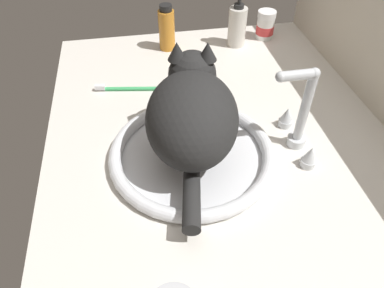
{
  "coord_description": "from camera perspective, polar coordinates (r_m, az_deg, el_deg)",
  "views": [
    {
      "loc": [
        51.58,
        -16.86,
        57.78
      ],
      "look_at": [
        -0.74,
        -7.39,
        7.0
      ],
      "focal_mm": 33.34,
      "sensor_mm": 36.0,
      "label": 1
    }
  ],
  "objects": [
    {
      "name": "pill_bottle",
      "position": [
        1.21,
        11.65,
        18.05
      ],
      "size": [
        5.7,
        5.7,
        8.73
      ],
      "color": "white",
      "rests_on": "countertop"
    },
    {
      "name": "amber_bottle",
      "position": [
        1.12,
        -4.07,
        17.93
      ],
      "size": [
        4.81,
        4.81,
        13.61
      ],
      "color": "#C67A23",
      "rests_on": "countertop"
    },
    {
      "name": "cat",
      "position": [
        0.7,
        0.01,
        5.21
      ],
      "size": [
        35.95,
        22.12,
        18.99
      ],
      "color": "black",
      "rests_on": "sink_basin"
    },
    {
      "name": "toothbrush",
      "position": [
        0.96,
        -10.02,
        8.76
      ],
      "size": [
        4.14,
        18.64,
        1.7
      ],
      "color": "#3FB266",
      "rests_on": "countertop"
    },
    {
      "name": "countertop",
      "position": [
        0.78,
        5.44,
        -2.62
      ],
      "size": [
        117.89,
        77.74,
        3.0
      ],
      "primitive_type": "cube",
      "color": "silver",
      "rests_on": "ground"
    },
    {
      "name": "soap_pump_bottle",
      "position": [
        1.14,
        7.24,
        18.28
      ],
      "size": [
        5.46,
        5.46,
        16.65
      ],
      "color": "silver",
      "rests_on": "countertop"
    },
    {
      "name": "faucet",
      "position": [
        0.77,
        16.8,
        3.95
      ],
      "size": [
        16.2,
        9.72,
        19.43
      ],
      "color": "silver",
      "rests_on": "countertop"
    },
    {
      "name": "sink_basin",
      "position": [
        0.75,
        -0.0,
        -1.52
      ],
      "size": [
        35.12,
        35.12,
        2.78
      ],
      "color": "white",
      "rests_on": "countertop"
    }
  ]
}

